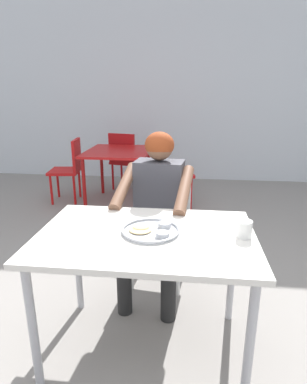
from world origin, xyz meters
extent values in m
cube|color=gray|center=(0.00, 0.00, -0.03)|extent=(12.00, 12.00, 0.05)
cube|color=silver|center=(0.00, 3.97, 1.70)|extent=(12.00, 0.12, 3.40)
cube|color=silver|center=(0.08, 0.03, 0.73)|extent=(1.14, 0.76, 0.03)
cylinder|color=#B2B2B7|center=(-0.43, -0.30, 0.36)|extent=(0.04, 0.04, 0.71)
cylinder|color=#B2B2B7|center=(0.59, -0.30, 0.36)|extent=(0.04, 0.04, 0.71)
cylinder|color=#B2B2B7|center=(-0.43, 0.35, 0.36)|extent=(0.04, 0.04, 0.71)
cylinder|color=#B2B2B7|center=(0.59, 0.35, 0.36)|extent=(0.04, 0.04, 0.71)
cylinder|color=#B7BABF|center=(0.10, 0.04, 0.74)|extent=(0.31, 0.31, 0.01)
torus|color=#B7BABF|center=(0.10, 0.04, 0.75)|extent=(0.31, 0.31, 0.01)
cylinder|color=#B2B5BA|center=(0.17, -0.02, 0.76)|extent=(0.07, 0.07, 0.03)
cylinder|color=#9E4714|center=(0.17, -0.02, 0.76)|extent=(0.06, 0.06, 0.01)
cylinder|color=#B2B5BA|center=(0.17, 0.11, 0.76)|extent=(0.07, 0.07, 0.03)
cylinder|color=#C65119|center=(0.17, 0.11, 0.76)|extent=(0.06, 0.06, 0.01)
ellipsoid|color=#DBB77A|center=(0.05, 0.04, 0.75)|extent=(0.14, 0.15, 0.01)
ellipsoid|color=tan|center=(0.05, 0.06, 0.76)|extent=(0.10, 0.09, 0.01)
cylinder|color=white|center=(0.58, 0.04, 0.78)|extent=(0.08, 0.08, 0.09)
cylinder|color=#593319|center=(0.58, 0.04, 0.81)|extent=(0.07, 0.07, 0.02)
cube|color=silver|center=(0.09, 0.76, 0.44)|extent=(0.48, 0.48, 0.04)
cube|color=silver|center=(0.11, 0.96, 0.66)|extent=(0.41, 0.08, 0.41)
cylinder|color=silver|center=(0.24, 0.56, 0.21)|extent=(0.03, 0.03, 0.42)
cylinder|color=silver|center=(-0.11, 0.61, 0.21)|extent=(0.03, 0.03, 0.42)
cylinder|color=silver|center=(0.28, 0.91, 0.21)|extent=(0.03, 0.03, 0.42)
cylinder|color=silver|center=(-0.07, 0.95, 0.21)|extent=(0.03, 0.03, 0.42)
cylinder|color=black|center=(0.19, 0.29, 0.23)|extent=(0.10, 0.10, 0.46)
cylinder|color=black|center=(0.21, 0.49, 0.50)|extent=(0.17, 0.41, 0.12)
cylinder|color=black|center=(-0.11, 0.33, 0.23)|extent=(0.10, 0.10, 0.46)
cylinder|color=black|center=(-0.09, 0.53, 0.50)|extent=(0.17, 0.41, 0.12)
cube|color=#3F3F47|center=(0.09, 0.71, 0.74)|extent=(0.36, 0.24, 0.49)
cylinder|color=brown|center=(0.27, 0.51, 0.84)|extent=(0.13, 0.46, 0.25)
cylinder|color=brown|center=(-0.14, 0.55, 0.84)|extent=(0.13, 0.46, 0.25)
sphere|color=brown|center=(0.09, 0.71, 1.08)|extent=(0.19, 0.19, 0.19)
ellipsoid|color=maroon|center=(0.09, 0.71, 1.10)|extent=(0.21, 0.20, 0.18)
cube|color=#B71414|center=(-0.62, 2.53, 0.70)|extent=(0.81, 0.94, 0.03)
cylinder|color=maroon|center=(-0.96, 2.12, 0.34)|extent=(0.04, 0.04, 0.69)
cylinder|color=maroon|center=(-0.27, 2.12, 0.34)|extent=(0.04, 0.04, 0.69)
cylinder|color=maroon|center=(-0.96, 2.94, 0.34)|extent=(0.04, 0.04, 0.69)
cylinder|color=maroon|center=(-0.27, 2.94, 0.34)|extent=(0.04, 0.04, 0.69)
cube|color=red|center=(-1.37, 2.55, 0.42)|extent=(0.43, 0.44, 0.04)
cube|color=red|center=(-1.19, 2.57, 0.64)|extent=(0.08, 0.38, 0.41)
cylinder|color=red|center=(-1.50, 2.37, 0.20)|extent=(0.03, 0.03, 0.40)
cylinder|color=red|center=(-1.54, 2.69, 0.20)|extent=(0.03, 0.03, 0.40)
cylinder|color=red|center=(-1.20, 2.41, 0.20)|extent=(0.03, 0.03, 0.40)
cylinder|color=red|center=(-1.24, 2.72, 0.20)|extent=(0.03, 0.03, 0.40)
cube|color=red|center=(0.13, 2.49, 0.44)|extent=(0.50, 0.50, 0.04)
cube|color=red|center=(-0.06, 2.44, 0.65)|extent=(0.12, 0.39, 0.37)
cylinder|color=red|center=(0.25, 2.69, 0.21)|extent=(0.03, 0.03, 0.43)
cylinder|color=red|center=(0.33, 2.36, 0.21)|extent=(0.03, 0.03, 0.43)
cylinder|color=red|center=(-0.07, 2.61, 0.21)|extent=(0.03, 0.03, 0.43)
cylinder|color=red|center=(0.00, 2.29, 0.21)|extent=(0.03, 0.03, 0.43)
cube|color=#A91215|center=(-0.65, 3.25, 0.42)|extent=(0.51, 0.48, 0.04)
cube|color=#A91215|center=(-0.69, 3.07, 0.65)|extent=(0.40, 0.13, 0.43)
cylinder|color=#A91215|center=(-0.78, 3.44, 0.20)|extent=(0.03, 0.03, 0.40)
cylinder|color=#A91215|center=(-0.44, 3.36, 0.20)|extent=(0.03, 0.03, 0.40)
cylinder|color=#A91215|center=(-0.85, 3.14, 0.20)|extent=(0.03, 0.03, 0.40)
cylinder|color=#A91215|center=(-0.52, 3.06, 0.20)|extent=(0.03, 0.03, 0.40)
camera|label=1|loc=(0.29, -1.50, 1.46)|focal=30.04mm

